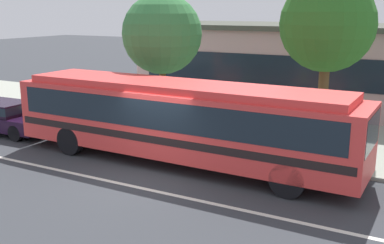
{
  "coord_description": "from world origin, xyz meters",
  "views": [
    {
      "loc": [
        7.58,
        -11.11,
        5.01
      ],
      "look_at": [
        0.27,
        2.29,
        1.3
      ],
      "focal_mm": 43.47,
      "sensor_mm": 36.0,
      "label": 1
    }
  ],
  "objects_px": {
    "transit_bus": "(179,117)",
    "sedan_behind_bus": "(1,115)",
    "pedestrian_walking_along_curb": "(294,121)",
    "street_tree_near_stop": "(162,34)",
    "pedestrian_standing_by_tree": "(230,116)",
    "street_tree_mid_block": "(327,25)",
    "pedestrian_waiting_near_sign": "(145,105)"
  },
  "relations": [
    {
      "from": "transit_bus",
      "to": "pedestrian_standing_by_tree",
      "type": "bearing_deg",
      "value": 80.62
    },
    {
      "from": "sedan_behind_bus",
      "to": "pedestrian_walking_along_curb",
      "type": "xyz_separation_m",
      "value": [
        11.57,
        3.14,
        0.4
      ]
    },
    {
      "from": "pedestrian_waiting_near_sign",
      "to": "street_tree_mid_block",
      "type": "relative_size",
      "value": 0.29
    },
    {
      "from": "sedan_behind_bus",
      "to": "street_tree_mid_block",
      "type": "distance_m",
      "value": 13.54
    },
    {
      "from": "street_tree_mid_block",
      "to": "sedan_behind_bus",
      "type": "bearing_deg",
      "value": -159.33
    },
    {
      "from": "sedan_behind_bus",
      "to": "pedestrian_waiting_near_sign",
      "type": "distance_m",
      "value": 6.05
    },
    {
      "from": "pedestrian_waiting_near_sign",
      "to": "pedestrian_standing_by_tree",
      "type": "xyz_separation_m",
      "value": [
        3.81,
        0.1,
        -0.09
      ]
    },
    {
      "from": "pedestrian_walking_along_curb",
      "to": "transit_bus",
      "type": "bearing_deg",
      "value": -133.12
    },
    {
      "from": "transit_bus",
      "to": "pedestrian_walking_along_curb",
      "type": "xyz_separation_m",
      "value": [
        2.94,
        3.14,
        -0.46
      ]
    },
    {
      "from": "transit_bus",
      "to": "pedestrian_waiting_near_sign",
      "type": "relative_size",
      "value": 6.76
    },
    {
      "from": "pedestrian_walking_along_curb",
      "to": "street_tree_mid_block",
      "type": "distance_m",
      "value": 3.69
    },
    {
      "from": "street_tree_near_stop",
      "to": "street_tree_mid_block",
      "type": "height_order",
      "value": "street_tree_mid_block"
    },
    {
      "from": "transit_bus",
      "to": "street_tree_mid_block",
      "type": "xyz_separation_m",
      "value": [
        3.55,
        4.6,
        2.87
      ]
    },
    {
      "from": "pedestrian_walking_along_curb",
      "to": "street_tree_near_stop",
      "type": "relative_size",
      "value": 0.31
    },
    {
      "from": "sedan_behind_bus",
      "to": "street_tree_near_stop",
      "type": "distance_m",
      "value": 7.54
    },
    {
      "from": "sedan_behind_bus",
      "to": "pedestrian_walking_along_curb",
      "type": "distance_m",
      "value": 11.99
    },
    {
      "from": "pedestrian_walking_along_curb",
      "to": "street_tree_near_stop",
      "type": "height_order",
      "value": "street_tree_near_stop"
    },
    {
      "from": "transit_bus",
      "to": "street_tree_near_stop",
      "type": "xyz_separation_m",
      "value": [
        -2.81,
        3.47,
        2.44
      ]
    },
    {
      "from": "transit_bus",
      "to": "sedan_behind_bus",
      "type": "bearing_deg",
      "value": 179.97
    },
    {
      "from": "pedestrian_walking_along_curb",
      "to": "pedestrian_standing_by_tree",
      "type": "relative_size",
      "value": 1.04
    },
    {
      "from": "transit_bus",
      "to": "sedan_behind_bus",
      "type": "xyz_separation_m",
      "value": [
        -8.63,
        0.0,
        -0.86
      ]
    },
    {
      "from": "street_tree_near_stop",
      "to": "pedestrian_walking_along_curb",
      "type": "bearing_deg",
      "value": -3.3
    },
    {
      "from": "pedestrian_walking_along_curb",
      "to": "street_tree_mid_block",
      "type": "relative_size",
      "value": 0.28
    },
    {
      "from": "pedestrian_walking_along_curb",
      "to": "pedestrian_waiting_near_sign",
      "type": "bearing_deg",
      "value": -177.53
    },
    {
      "from": "pedestrian_walking_along_curb",
      "to": "street_tree_mid_block",
      "type": "height_order",
      "value": "street_tree_mid_block"
    },
    {
      "from": "street_tree_mid_block",
      "to": "pedestrian_waiting_near_sign",
      "type": "bearing_deg",
      "value": -165.91
    },
    {
      "from": "transit_bus",
      "to": "street_tree_mid_block",
      "type": "bearing_deg",
      "value": 52.32
    },
    {
      "from": "pedestrian_walking_along_curb",
      "to": "pedestrian_standing_by_tree",
      "type": "xyz_separation_m",
      "value": [
        -2.45,
        -0.17,
        -0.05
      ]
    },
    {
      "from": "pedestrian_standing_by_tree",
      "to": "transit_bus",
      "type": "bearing_deg",
      "value": -99.38
    },
    {
      "from": "pedestrian_waiting_near_sign",
      "to": "pedestrian_walking_along_curb",
      "type": "height_order",
      "value": "pedestrian_waiting_near_sign"
    },
    {
      "from": "street_tree_near_stop",
      "to": "street_tree_mid_block",
      "type": "relative_size",
      "value": 0.91
    },
    {
      "from": "sedan_behind_bus",
      "to": "street_tree_near_stop",
      "type": "bearing_deg",
      "value": 30.81
    }
  ]
}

